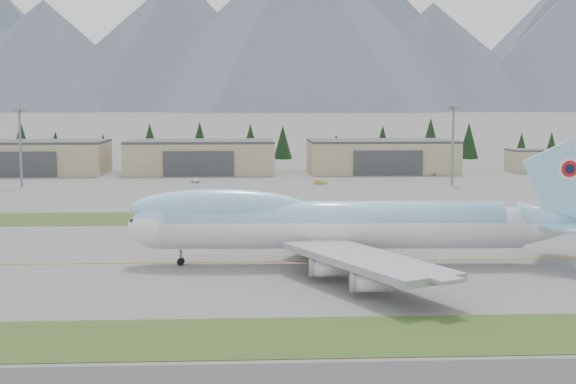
{
  "coord_description": "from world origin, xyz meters",
  "views": [
    {
      "loc": [
        -0.16,
        -114.84,
        23.0
      ],
      "look_at": [
        6.95,
        19.66,
        8.0
      ],
      "focal_mm": 50.0,
      "sensor_mm": 36.0,
      "label": 1
    }
  ],
  "objects": [
    {
      "name": "service_vehicle_a",
      "position": [
        -14.9,
        117.39,
        0.0
      ],
      "size": [
        3.07,
        4.09,
        1.3
      ],
      "primitive_type": "imported",
      "rotation": [
        0.0,
        0.0,
        0.46
      ],
      "color": "white",
      "rests_on": "ground"
    },
    {
      "name": "hangar_center",
      "position": [
        -15.0,
        149.9,
        5.39
      ],
      "size": [
        48.0,
        26.6,
        10.8
      ],
      "color": "tan",
      "rests_on": "ground"
    },
    {
      "name": "mountain_ridge_front",
      "position": [
        -39.79,
        2209.05,
        217.03
      ],
      "size": [
        4236.99,
        1259.29,
        478.67
      ],
      "color": "#485460",
      "rests_on": "ground"
    },
    {
      "name": "floodlight_masts",
      "position": [
        -1.5,
        108.27,
        15.46
      ],
      "size": [
        203.15,
        7.08,
        22.78
      ],
      "color": "slate",
      "rests_on": "ground"
    },
    {
      "name": "grass_strip_near",
      "position": [
        0.0,
        -38.0,
        0.0
      ],
      "size": [
        400.0,
        14.0,
        0.08
      ],
      "primitive_type": "cube",
      "color": "#324E1C",
      "rests_on": "ground"
    },
    {
      "name": "grass_strip_far",
      "position": [
        0.0,
        45.0,
        0.0
      ],
      "size": [
        400.0,
        18.0,
        0.08
      ],
      "primitive_type": "cube",
      "color": "#324E1C",
      "rests_on": "ground"
    },
    {
      "name": "control_shed",
      "position": [
        95.0,
        148.0,
        3.8
      ],
      "size": [
        14.0,
        12.0,
        7.6
      ],
      "color": "tan",
      "rests_on": "ground"
    },
    {
      "name": "hangar_left",
      "position": [
        -70.0,
        149.9,
        5.39
      ],
      "size": [
        48.0,
        26.6,
        10.8
      ],
      "color": "tan",
      "rests_on": "ground"
    },
    {
      "name": "boeing_747_freighter",
      "position": [
        12.69,
        -2.65,
        5.89
      ],
      "size": [
        67.49,
        58.5,
        17.85
      ],
      "rotation": [
        0.0,
        0.0,
        -0.04
      ],
      "color": "white",
      "rests_on": "ground"
    },
    {
      "name": "ground",
      "position": [
        0.0,
        0.0,
        0.0
      ],
      "size": [
        7000.0,
        7000.0,
        0.0
      ],
      "primitive_type": "plane",
      "color": "#61615F",
      "rests_on": "ground"
    },
    {
      "name": "hangar_right",
      "position": [
        45.0,
        149.9,
        5.39
      ],
      "size": [
        48.0,
        26.6,
        10.8
      ],
      "color": "tan",
      "rests_on": "ground"
    },
    {
      "name": "service_vehicle_b",
      "position": [
        20.94,
        111.01,
        0.0
      ],
      "size": [
        4.01,
        1.86,
        1.27
      ],
      "primitive_type": "imported",
      "rotation": [
        0.0,
        0.0,
        1.44
      ],
      "color": "gold",
      "rests_on": "ground"
    },
    {
      "name": "conifer_belt",
      "position": [
        -10.47,
        212.31,
        7.34
      ],
      "size": [
        263.65,
        14.86,
        16.96
      ],
      "color": "black",
      "rests_on": "ground"
    },
    {
      "name": "mountain_ridge_rear",
      "position": [
        285.15,
        2900.0,
        258.2
      ],
      "size": [
        4543.76,
        1079.79,
        539.89
      ],
      "color": "#485460",
      "rests_on": "ground"
    },
    {
      "name": "taxiway_line_main",
      "position": [
        0.0,
        0.0,
        0.0
      ],
      "size": [
        400.0,
        0.4,
        0.02
      ],
      "primitive_type": "cube",
      "color": "gold",
      "rests_on": "ground"
    },
    {
      "name": "service_vehicle_c",
      "position": [
        60.0,
        138.5,
        0.0
      ],
      "size": [
        2.34,
        4.3,
        1.18
      ],
      "primitive_type": "imported",
      "rotation": [
        0.0,
        0.0,
        -0.18
      ],
      "color": "silver",
      "rests_on": "ground"
    }
  ]
}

